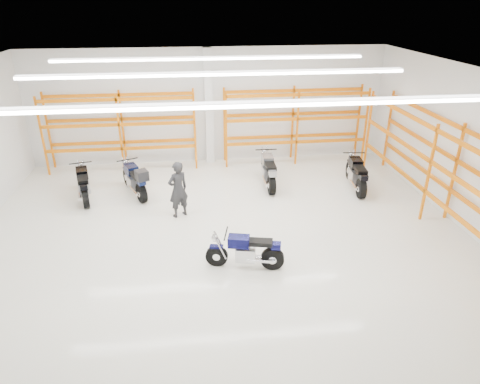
{
  "coord_description": "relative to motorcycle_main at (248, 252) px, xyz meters",
  "views": [
    {
      "loc": [
        -0.79,
        -10.81,
        6.24
      ],
      "look_at": [
        0.58,
        0.5,
        0.99
      ],
      "focal_mm": 32.0,
      "sensor_mm": 36.0,
      "label": 1
    }
  ],
  "objects": [
    {
      "name": "motorcycle_back_c",
      "position": [
        1.42,
        4.97,
        0.09
      ],
      "size": [
        0.78,
        2.36,
        1.16
      ],
      "color": "black",
      "rests_on": "ground"
    },
    {
      "name": "motorcycle_back_b",
      "position": [
        -3.2,
        4.67,
        0.12
      ],
      "size": [
        1.2,
        2.22,
        1.19
      ],
      "color": "black",
      "rests_on": "ground"
    },
    {
      "name": "motorcycle_back_d",
      "position": [
        4.42,
        4.29,
        0.08
      ],
      "size": [
        0.78,
        2.34,
        1.15
      ],
      "color": "black",
      "rests_on": "ground"
    },
    {
      "name": "pallet_racking_back_right",
      "position": [
        2.9,
        7.38,
        1.33
      ],
      "size": [
        5.67,
        0.87,
        3.0
      ],
      "color": "orange",
      "rests_on": "ground"
    },
    {
      "name": "structural_column",
      "position": [
        -0.5,
        7.72,
        1.8
      ],
      "size": [
        0.32,
        0.32,
        4.5
      ],
      "primitive_type": "cube",
      "color": "white",
      "rests_on": "ground"
    },
    {
      "name": "pallet_racking_back_left",
      "position": [
        -3.9,
        7.38,
        1.33
      ],
      "size": [
        5.67,
        0.87,
        3.0
      ],
      "color": "orange",
      "rests_on": "ground"
    },
    {
      "name": "standing_man",
      "position": [
        -1.73,
        3.02,
        0.44
      ],
      "size": [
        0.78,
        0.7,
        1.78
      ],
      "primitive_type": "imported",
      "rotation": [
        0.0,
        0.0,
        3.68
      ],
      "color": "black",
      "rests_on": "ground"
    },
    {
      "name": "ground",
      "position": [
        -0.5,
        1.9,
        -0.45
      ],
      "size": [
        14.0,
        14.0,
        0.0
      ],
      "primitive_type": "plane",
      "color": "silver",
      "rests_on": "ground"
    },
    {
      "name": "motorcycle_back_a",
      "position": [
        -4.89,
        4.63,
        0.06
      ],
      "size": [
        0.85,
        2.19,
        1.09
      ],
      "color": "black",
      "rests_on": "ground"
    },
    {
      "name": "motorcycle_main",
      "position": [
        0.0,
        0.0,
        0.0
      ],
      "size": [
        1.95,
        0.77,
        0.97
      ],
      "color": "black",
      "rests_on": "ground"
    },
    {
      "name": "room_shell",
      "position": [
        -0.5,
        1.92,
        2.83
      ],
      "size": [
        14.02,
        12.02,
        4.51
      ],
      "color": "silver",
      "rests_on": "ground"
    },
    {
      "name": "pallet_racking_side",
      "position": [
        5.98,
        1.9,
        1.36
      ],
      "size": [
        0.87,
        9.07,
        3.0
      ],
      "color": "orange",
      "rests_on": "ground"
    }
  ]
}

